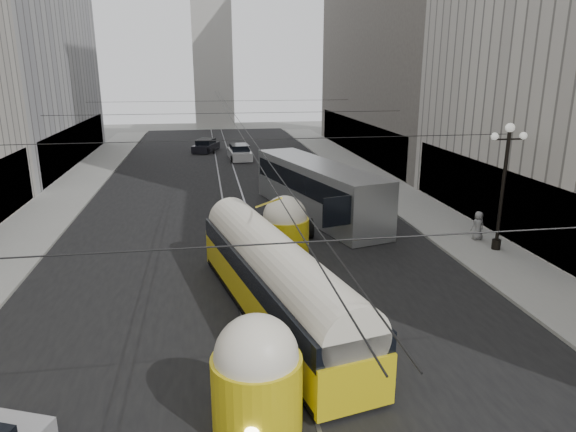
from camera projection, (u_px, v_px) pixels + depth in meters
name	position (u px, v px, depth m)	size (l,w,h in m)	color
road	(232.00, 195.00, 38.02)	(20.00, 85.00, 0.02)	black
sidewalk_left	(73.00, 189.00, 39.46)	(4.00, 72.00, 0.15)	gray
sidewalk_right	(372.00, 179.00, 43.18)	(4.00, 72.00, 0.15)	gray
rail_left	(222.00, 195.00, 37.91)	(0.12, 85.00, 0.04)	gray
rail_right	(242.00, 194.00, 38.14)	(0.12, 85.00, 0.04)	gray
distant_tower	(211.00, 28.00, 78.90)	(6.00, 6.00, 31.36)	#B2AFA8
lamppost_right_mid	(504.00, 180.00, 25.19)	(1.86, 0.44, 6.37)	black
catenary	(232.00, 115.00, 35.45)	(25.00, 72.00, 0.23)	black
streetcar	(275.00, 279.00, 18.89)	(4.96, 14.54, 3.23)	gold
city_bus	(317.00, 187.00, 32.28)	(6.10, 13.61, 3.34)	#989B9C
sedan_white_far	(240.00, 153.00, 52.53)	(2.31, 4.98, 1.54)	silver
sedan_dark_far	(206.00, 146.00, 57.48)	(3.23, 4.83, 1.41)	black
pedestrian_sidewalk_right	(478.00, 226.00, 27.44)	(0.76, 0.47, 1.55)	slate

